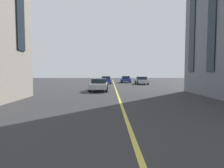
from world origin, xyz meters
name	(u,v)px	position (x,y,z in m)	size (l,w,h in m)	color
lane_centre_line	(120,100)	(20.00, 0.00, 0.00)	(80.00, 0.16, 0.01)	#D8C64C
car_blue_oncoming	(126,79)	(44.78, -2.57, 0.70)	(4.40, 1.95, 1.37)	navy
car_silver_parked_a	(99,85)	(27.11, 1.96, 0.70)	(4.40, 1.95, 1.37)	#B7BABF
car_blue_mid	(106,80)	(40.43, 1.46, 0.70)	(3.90, 1.89, 1.40)	navy
car_silver_trailing	(141,80)	(38.85, -4.90, 0.70)	(4.40, 1.95, 1.37)	#B7BABF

